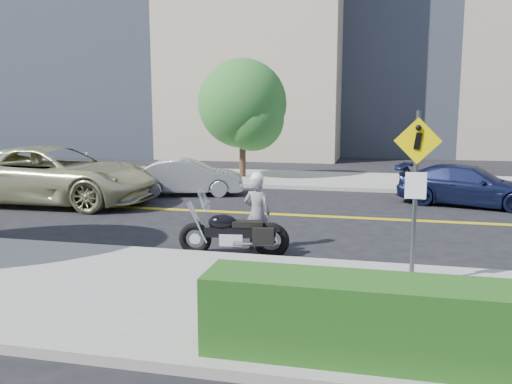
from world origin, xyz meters
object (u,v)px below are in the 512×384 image
object	(u,v)px
pedestrian_sign	(416,182)
suv	(54,175)
parked_car_silver	(188,177)
motorcyclist	(257,211)
parked_car_blue	(469,186)
motorcycle	(234,222)

from	to	relation	value
pedestrian_sign	suv	world-z (taller)	pedestrian_sign
suv	parked_car_silver	xyz separation A→B (m)	(3.72, 2.72, -0.30)
motorcyclist	parked_car_blue	bearing A→B (deg)	-124.47
suv	motorcyclist	bearing A→B (deg)	-119.61
motorcycle	suv	size ratio (longest dim) A/B	0.34
suv	parked_car_silver	distance (m)	4.62
motorcyclist	suv	xyz separation A→B (m)	(-7.92, 4.17, 0.07)
parked_car_silver	parked_car_blue	bearing A→B (deg)	-105.38
motorcyclist	parked_car_blue	xyz separation A→B (m)	(5.49, 6.96, -0.23)
parked_car_silver	parked_car_blue	xyz separation A→B (m)	(9.69, 0.08, -0.00)
pedestrian_sign	motorcyclist	world-z (taller)	pedestrian_sign
parked_car_silver	suv	bearing A→B (deg)	110.33
parked_car_blue	motorcycle	bearing A→B (deg)	156.51
motorcycle	pedestrian_sign	bearing A→B (deg)	-32.56
parked_car_blue	parked_car_silver	bearing A→B (deg)	105.06
motorcycle	suv	distance (m)	8.88
suv	parked_car_blue	xyz separation A→B (m)	(13.40, 2.79, -0.30)
parked_car_silver	parked_car_blue	world-z (taller)	same
motorcycle	parked_car_blue	xyz separation A→B (m)	(5.88, 7.50, -0.06)
motorcycle	parked_car_silver	bearing A→B (deg)	109.71
pedestrian_sign	suv	distance (m)	12.94
motorcycle	parked_car_silver	size ratio (longest dim) A/B	0.59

